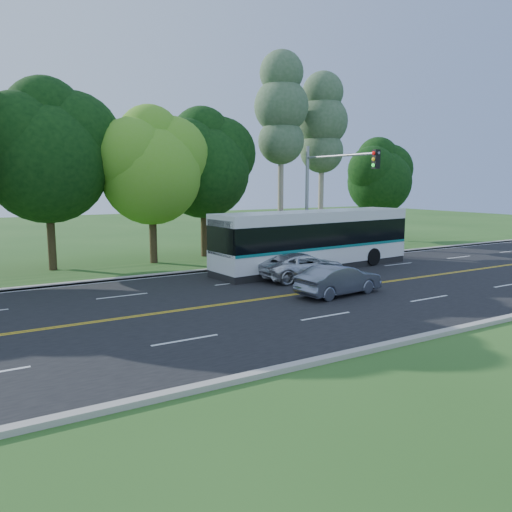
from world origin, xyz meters
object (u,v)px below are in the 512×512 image
traffic_signal (327,185)px  sedan (339,280)px  transit_bus (314,240)px  suv (302,266)px

traffic_signal → sedan: size_ratio=1.73×
transit_bus → sedan: bearing=-122.8°
sedan → suv: bearing=-18.0°
sedan → transit_bus: bearing=-34.4°
sedan → suv: size_ratio=0.86×
suv → sedan: bearing=166.4°
sedan → suv: (0.77, 3.78, -0.01)m
transit_bus → suv: transit_bus is taller
traffic_signal → sedan: 8.72m
traffic_signal → transit_bus: bearing=-156.9°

